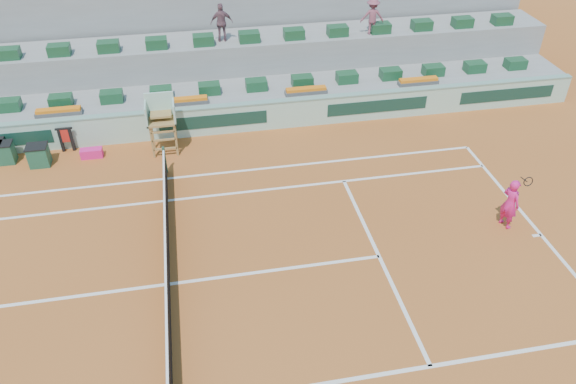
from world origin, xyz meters
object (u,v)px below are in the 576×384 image
umpire_chair (161,116)px  player_bag (92,153)px  tennis_player (510,203)px  drink_cooler_a (39,155)px

umpire_chair → player_bag: bearing=179.3°
player_bag → tennis_player: 15.41m
umpire_chair → tennis_player: size_ratio=1.05×
player_bag → tennis_player: bearing=-26.4°
tennis_player → player_bag: bearing=153.6°
umpire_chair → drink_cooler_a: (-4.72, -0.16, -1.12)m
player_bag → drink_cooler_a: size_ratio=0.98×
umpire_chair → drink_cooler_a: umpire_chair is taller
umpire_chair → drink_cooler_a: 4.85m
player_bag → drink_cooler_a: (-1.88, -0.19, 0.24)m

